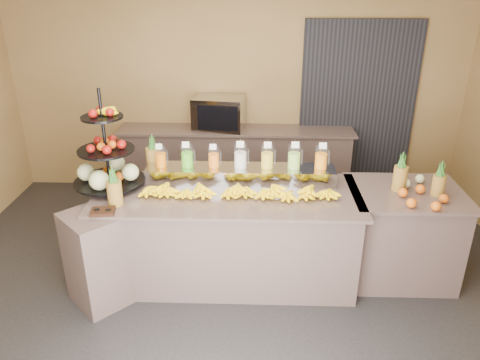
{
  "coord_description": "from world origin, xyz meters",
  "views": [
    {
      "loc": [
        0.25,
        -3.65,
        2.84
      ],
      "look_at": [
        0.12,
        0.3,
        1.07
      ],
      "focal_mm": 35.0,
      "sensor_mm": 36.0,
      "label": 1
    }
  ],
  "objects_px": {
    "fruit_stand": "(113,163)",
    "oven_warmer": "(219,113)",
    "pitcher_tray": "(240,174)",
    "banana_heap": "(237,189)",
    "condiment_caddy": "(103,212)",
    "right_fruit_pile": "(419,190)"
  },
  "relations": [
    {
      "from": "banana_heap",
      "to": "pitcher_tray",
      "type": "bearing_deg",
      "value": 86.28
    },
    {
      "from": "condiment_caddy",
      "to": "oven_warmer",
      "type": "relative_size",
      "value": 0.31
    },
    {
      "from": "banana_heap",
      "to": "condiment_caddy",
      "type": "xyz_separation_m",
      "value": [
        -1.14,
        -0.39,
        -0.05
      ]
    },
    {
      "from": "fruit_stand",
      "to": "condiment_caddy",
      "type": "height_order",
      "value": "fruit_stand"
    },
    {
      "from": "fruit_stand",
      "to": "condiment_caddy",
      "type": "relative_size",
      "value": 4.78
    },
    {
      "from": "banana_heap",
      "to": "oven_warmer",
      "type": "height_order",
      "value": "oven_warmer"
    },
    {
      "from": "banana_heap",
      "to": "condiment_caddy",
      "type": "distance_m",
      "value": 1.21
    },
    {
      "from": "right_fruit_pile",
      "to": "oven_warmer",
      "type": "height_order",
      "value": "oven_warmer"
    },
    {
      "from": "banana_heap",
      "to": "fruit_stand",
      "type": "xyz_separation_m",
      "value": [
        -1.19,
        0.17,
        0.18
      ]
    },
    {
      "from": "right_fruit_pile",
      "to": "banana_heap",
      "type": "bearing_deg",
      "value": -179.28
    },
    {
      "from": "banana_heap",
      "to": "oven_warmer",
      "type": "relative_size",
      "value": 2.91
    },
    {
      "from": "oven_warmer",
      "to": "fruit_stand",
      "type": "bearing_deg",
      "value": -107.98
    },
    {
      "from": "fruit_stand",
      "to": "pitcher_tray",
      "type": "bearing_deg",
      "value": 6.01
    },
    {
      "from": "pitcher_tray",
      "to": "banana_heap",
      "type": "relative_size",
      "value": 0.99
    },
    {
      "from": "fruit_stand",
      "to": "oven_warmer",
      "type": "xyz_separation_m",
      "value": [
        0.88,
        1.82,
        -0.03
      ]
    },
    {
      "from": "pitcher_tray",
      "to": "banana_heap",
      "type": "xyz_separation_m",
      "value": [
        -0.02,
        -0.32,
        -0.01
      ]
    },
    {
      "from": "fruit_stand",
      "to": "right_fruit_pile",
      "type": "xyz_separation_m",
      "value": [
        2.87,
        -0.15,
        -0.17
      ]
    },
    {
      "from": "pitcher_tray",
      "to": "right_fruit_pile",
      "type": "relative_size",
      "value": 4.08
    },
    {
      "from": "fruit_stand",
      "to": "oven_warmer",
      "type": "height_order",
      "value": "fruit_stand"
    },
    {
      "from": "pitcher_tray",
      "to": "condiment_caddy",
      "type": "bearing_deg",
      "value": -148.65
    },
    {
      "from": "fruit_stand",
      "to": "oven_warmer",
      "type": "distance_m",
      "value": 2.02
    },
    {
      "from": "right_fruit_pile",
      "to": "fruit_stand",
      "type": "bearing_deg",
      "value": 177.02
    }
  ]
}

